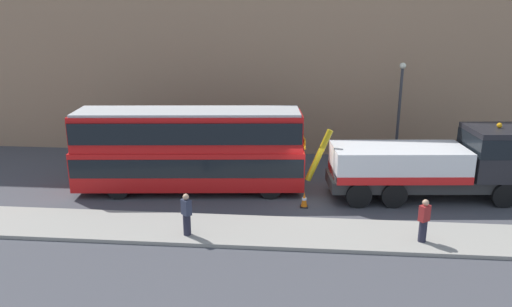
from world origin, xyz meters
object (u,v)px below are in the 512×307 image
pedestrian_bystander (424,221)px  recovery_tow_truck (436,163)px  double_decker_bus (189,147)px  traffic_cone_near_bus (304,200)px  pedestrian_onlooker (187,215)px  street_lamp (399,105)px

pedestrian_bystander → recovery_tow_truck: bearing=-56.9°
double_decker_bus → traffic_cone_near_bus: bearing=-21.5°
double_decker_bus → recovery_tow_truck: bearing=-5.2°
pedestrian_onlooker → traffic_cone_near_bus: 5.84m
recovery_tow_truck → double_decker_bus: size_ratio=0.91×
double_decker_bus → pedestrian_bystander: double_decker_bus is taller
pedestrian_bystander → pedestrian_onlooker: bearing=52.9°
recovery_tow_truck → traffic_cone_near_bus: recovery_tow_truck is taller
pedestrian_onlooker → street_lamp: bearing=1.3°
recovery_tow_truck → pedestrian_onlooker: size_ratio=5.98×
recovery_tow_truck → double_decker_bus: double_decker_bus is taller
pedestrian_onlooker → pedestrian_bystander: 9.04m
pedestrian_bystander → traffic_cone_near_bus: (-4.45, 3.32, -0.64)m
double_decker_bus → pedestrian_onlooker: 5.40m
pedestrian_onlooker → street_lamp: street_lamp is taller
traffic_cone_near_bus → street_lamp: street_lamp is taller
pedestrian_onlooker → traffic_cone_near_bus: bearing=-7.6°
recovery_tow_truck → pedestrian_onlooker: (-10.69, -5.20, -0.77)m
pedestrian_onlooker → pedestrian_bystander: (9.04, 0.23, 0.00)m
recovery_tow_truck → pedestrian_bystander: (-1.65, -4.98, -0.77)m
pedestrian_bystander → double_decker_bus: bearing=25.3°
recovery_tow_truck → double_decker_bus: bearing=174.8°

